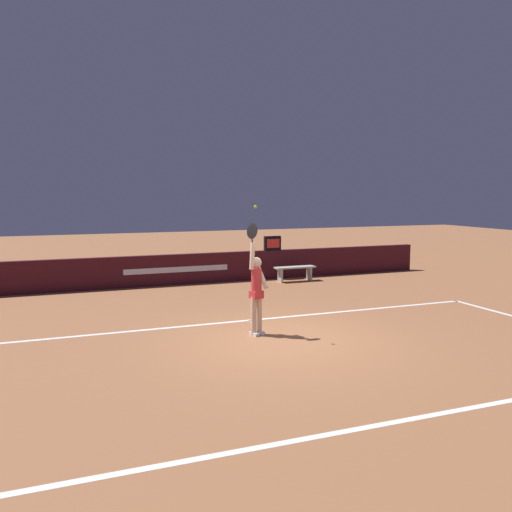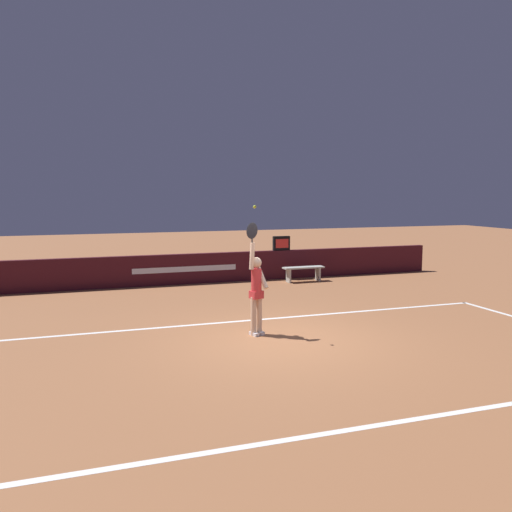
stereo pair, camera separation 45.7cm
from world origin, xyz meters
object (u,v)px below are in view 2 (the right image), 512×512
at_px(tennis_ball, 255,207).
at_px(courtside_bench_near, 303,270).
at_px(tennis_player, 256,289).
at_px(speed_display, 281,243).

xyz_separation_m(tennis_ball, courtside_bench_near, (3.78, 6.12, -2.32)).
bearing_deg(tennis_player, speed_display, 64.49).
xyz_separation_m(tennis_player, courtside_bench_near, (3.64, 5.81, -0.60)).
distance_m(tennis_ball, courtside_bench_near, 7.55).
bearing_deg(speed_display, tennis_ball, -115.45).
bearing_deg(tennis_ball, tennis_player, 65.81).
bearing_deg(tennis_player, tennis_ball, -114.19).
relative_size(tennis_ball, courtside_bench_near, 0.05).
distance_m(tennis_player, tennis_ball, 1.75).
bearing_deg(courtside_bench_near, tennis_player, -122.08).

